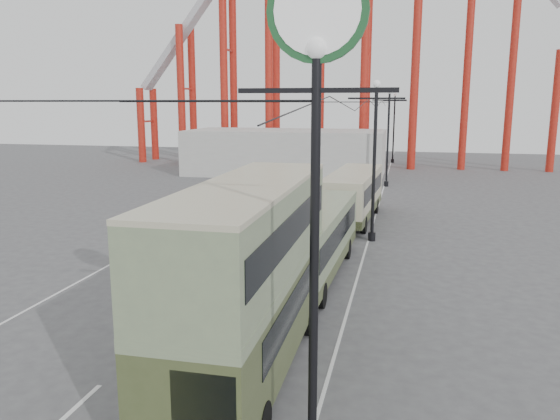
% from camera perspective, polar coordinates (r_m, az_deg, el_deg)
% --- Properties ---
extents(ground, '(160.00, 160.00, 0.00)m').
position_cam_1_polar(ground, '(17.66, -13.86, -16.35)').
color(ground, '#49494B').
rests_on(ground, ground).
extents(road_markings, '(12.52, 120.00, 0.01)m').
position_cam_1_polar(road_markings, '(35.50, -0.74, -1.96)').
color(road_markings, silver).
rests_on(road_markings, ground).
extents(lamp_post_near, '(3.20, 0.44, 10.80)m').
position_cam_1_polar(lamp_post_near, '(11.02, 3.80, 10.08)').
color(lamp_post_near, black).
rests_on(lamp_post_near, ground).
extents(lamp_post_mid, '(3.20, 0.44, 9.32)m').
position_cam_1_polar(lamp_post_mid, '(32.10, 9.82, 4.94)').
color(lamp_post_mid, black).
rests_on(lamp_post_mid, ground).
extents(lamp_post_far, '(3.20, 0.44, 9.32)m').
position_cam_1_polar(lamp_post_far, '(54.01, 11.21, 7.36)').
color(lamp_post_far, black).
rests_on(lamp_post_far, ground).
extents(lamp_post_distant, '(3.20, 0.44, 9.32)m').
position_cam_1_polar(lamp_post_distant, '(75.97, 11.80, 8.38)').
color(lamp_post_distant, black).
rests_on(lamp_post_distant, ground).
extents(fairground_shed, '(22.00, 10.00, 5.00)m').
position_cam_1_polar(fairground_shed, '(62.57, 0.64, 6.06)').
color(fairground_shed, '#ADADA7').
rests_on(fairground_shed, ground).
extents(double_decker_bus, '(2.81, 10.83, 5.81)m').
position_cam_1_polar(double_decker_bus, '(16.18, -3.19, -6.15)').
color(double_decker_bus, '#3F4927').
rests_on(double_decker_bus, ground).
extents(single_decker_green, '(3.01, 11.52, 3.23)m').
position_cam_1_polar(single_decker_green, '(25.50, 3.41, -3.02)').
color(single_decker_green, gray).
rests_on(single_decker_green, ground).
extents(single_decker_cream, '(3.38, 11.09, 3.40)m').
position_cam_1_polar(single_decker_cream, '(37.84, 7.66, 1.71)').
color(single_decker_cream, '#B8B294').
rests_on(single_decker_cream, ground).
extents(pedestrian, '(0.67, 0.58, 1.56)m').
position_cam_1_polar(pedestrian, '(26.38, -5.55, -4.92)').
color(pedestrian, black).
rests_on(pedestrian, ground).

